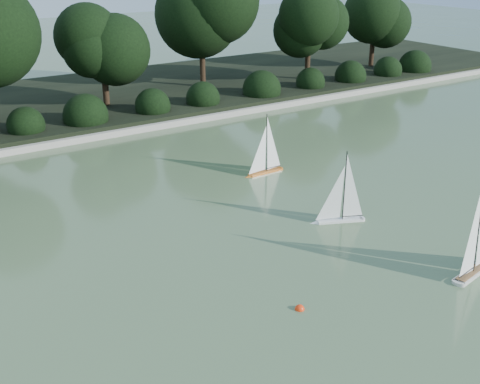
% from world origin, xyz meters
% --- Properties ---
extents(ground, '(80.00, 80.00, 0.00)m').
position_xyz_m(ground, '(0.00, 0.00, 0.00)').
color(ground, '#425533').
rests_on(ground, ground).
extents(pond_coping, '(40.00, 0.35, 0.18)m').
position_xyz_m(pond_coping, '(0.00, 9.00, 0.09)').
color(pond_coping, gray).
rests_on(pond_coping, ground).
extents(far_bank, '(40.00, 8.00, 0.30)m').
position_xyz_m(far_bank, '(0.00, 13.00, 0.15)').
color(far_bank, black).
rests_on(far_bank, ground).
extents(tree_line, '(26.31, 3.93, 4.39)m').
position_xyz_m(tree_line, '(1.23, 11.44, 2.64)').
color(tree_line, black).
rests_on(tree_line, ground).
extents(shrub_hedge, '(29.10, 1.10, 1.10)m').
position_xyz_m(shrub_hedge, '(0.00, 9.90, 0.45)').
color(shrub_hedge, black).
rests_on(shrub_hedge, ground).
extents(sailboat_white_a, '(1.10, 0.61, 1.57)m').
position_xyz_m(sailboat_white_a, '(1.68, 1.11, 0.25)').
color(sailboat_white_a, white).
rests_on(sailboat_white_a, ground).
extents(sailboat_white_b, '(1.39, 0.45, 1.90)m').
position_xyz_m(sailboat_white_b, '(2.39, -1.68, 0.29)').
color(sailboat_white_b, beige).
rests_on(sailboat_white_b, ground).
extents(sailboat_orange, '(1.12, 0.20, 1.54)m').
position_xyz_m(sailboat_orange, '(2.04, 4.13, 0.24)').
color(sailboat_orange, '#CC661E').
rests_on(sailboat_orange, ground).
extents(race_buoy, '(0.15, 0.15, 0.15)m').
position_xyz_m(race_buoy, '(-0.87, -0.94, 0.00)').
color(race_buoy, '#F2320C').
rests_on(race_buoy, ground).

